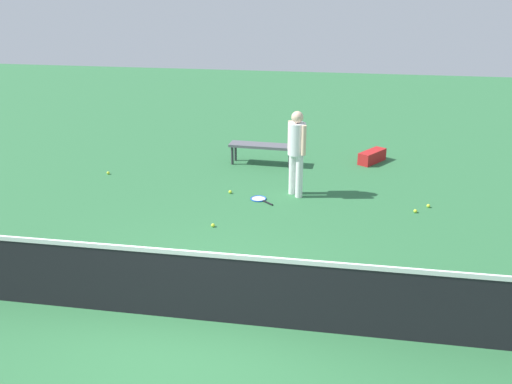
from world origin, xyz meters
TOP-DOWN VIEW (x-y plane):
  - ground_plane at (0.00, 0.00)m, footprint 40.00×40.00m
  - court_net at (0.00, 0.00)m, footprint 10.09×0.09m
  - player_near_side at (-0.82, -4.51)m, footprint 0.48×0.48m
  - tennis_racket_near_player at (-0.15, -4.15)m, footprint 0.55×0.52m
  - tennis_ball_near_player at (0.48, -4.39)m, footprint 0.07×0.07m
  - tennis_ball_by_net at (-3.09, -4.00)m, footprint 0.07×0.07m
  - tennis_ball_midcourt at (0.43, -2.76)m, footprint 0.07×0.07m
  - tennis_ball_baseline at (3.37, -5.07)m, footprint 0.07×0.07m
  - tennis_ball_stray_left at (-3.36, -4.30)m, footprint 0.07×0.07m
  - tennis_ball_stray_right at (1.33, -0.70)m, footprint 0.07×0.07m
  - courtside_bench at (0.14, -6.33)m, footprint 1.52×0.47m
  - equipment_bag at (-2.39, -6.94)m, footprint 0.67×0.82m

SIDE VIEW (x-z plane):
  - ground_plane at x=0.00m, z-range 0.00..0.00m
  - tennis_racket_near_player at x=-0.15m, z-range 0.00..0.03m
  - tennis_ball_near_player at x=0.48m, z-range 0.00..0.07m
  - tennis_ball_by_net at x=-3.09m, z-range 0.00..0.07m
  - tennis_ball_midcourt at x=0.43m, z-range 0.00..0.07m
  - tennis_ball_baseline at x=3.37m, z-range 0.00..0.07m
  - tennis_ball_stray_left at x=-3.36m, z-range 0.00..0.07m
  - tennis_ball_stray_right at x=1.33m, z-range 0.00..0.07m
  - equipment_bag at x=-2.39m, z-range 0.00..0.28m
  - courtside_bench at x=0.14m, z-range 0.18..0.66m
  - court_net at x=0.00m, z-range -0.03..1.04m
  - player_near_side at x=-0.82m, z-range 0.16..1.86m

